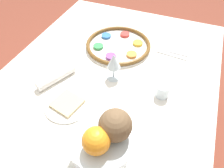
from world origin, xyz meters
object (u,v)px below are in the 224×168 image
bread_plate (67,104)px  cup_near (163,91)px  wine_glass (114,62)px  fruit_stand (101,144)px  orange_fruit (96,141)px  coconut (115,125)px  napkin_roll (56,77)px  seder_plate (118,45)px

bread_plate → cup_near: (-0.20, 0.36, 0.02)m
wine_glass → fruit_stand: bearing=15.8°
wine_glass → orange_fruit: (0.43, 0.11, 0.08)m
wine_glass → coconut: (0.36, 0.15, 0.09)m
wine_glass → bread_plate: size_ratio=0.69×
orange_fruit → cup_near: (-0.40, 0.13, -0.14)m
bread_plate → napkin_roll: bearing=-132.4°
coconut → cup_near: bearing=164.3°
coconut → orange_fruit: bearing=-28.1°
orange_fruit → seder_plate: bearing=-164.9°
orange_fruit → coconut: bearing=151.9°
coconut → bread_plate: (-0.13, -0.27, -0.17)m
wine_glass → cup_near: bearing=83.1°
wine_glass → orange_fruit: 0.45m
seder_plate → fruit_stand: 0.66m
bread_plate → cup_near: bearing=119.5°
bread_plate → wine_glass: bearing=152.8°
bread_plate → napkin_roll: size_ratio=0.99×
orange_fruit → napkin_roll: bearing=-130.6°
fruit_stand → coconut: (-0.03, 0.03, 0.08)m
wine_glass → orange_fruit: orange_fruit is taller
orange_fruit → coconut: size_ratio=0.82×
wine_glass → coconut: bearing=22.0°
bread_plate → orange_fruit: bearing=50.3°
bread_plate → fruit_stand: bearing=55.0°
orange_fruit → cup_near: 0.44m
wine_glass → napkin_roll: bearing=-63.6°
wine_glass → bread_plate: wine_glass is taller
seder_plate → coconut: 0.65m
wine_glass → fruit_stand: 0.41m
orange_fruit → napkin_roll: 0.49m
seder_plate → cup_near: 0.40m
wine_glass → napkin_roll: (0.12, -0.24, -0.07)m
coconut → bread_plate: bearing=-115.9°
seder_plate → orange_fruit: orange_fruit is taller
napkin_roll → cup_near: (-0.09, 0.48, 0.01)m
coconut → cup_near: 0.38m
coconut → fruit_stand: bearing=-46.0°
fruit_stand → bread_plate: size_ratio=1.04×
orange_fruit → napkin_roll: orange_fruit is taller
seder_plate → orange_fruit: size_ratio=4.20×
napkin_roll → cup_near: 0.49m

